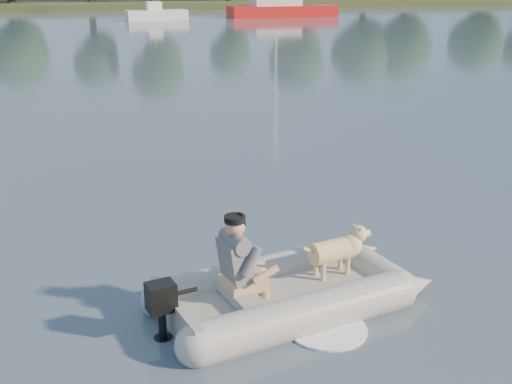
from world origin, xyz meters
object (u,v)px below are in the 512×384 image
object	(u,v)px
dog	(332,255)
motorboat	(156,8)
dinghy	(290,261)
sailboat	(281,10)
man	(237,257)

from	to	relation	value
dog	motorboat	xyz separation A→B (m)	(1.59, 44.51, 0.43)
dinghy	motorboat	bearing A→B (deg)	72.74
dinghy	sailboat	world-z (taller)	sailboat
dinghy	man	distance (m)	0.69
dinghy	dog	size ratio (longest dim) A/B	5.16
man	dinghy	bearing A→B (deg)	-4.24
sailboat	dog	bearing A→B (deg)	-107.44
man	sailboat	xyz separation A→B (m)	(13.06, 46.06, -0.20)
dinghy	motorboat	size ratio (longest dim) A/B	0.95
dog	man	bearing A→B (deg)	-180.00
dinghy	dog	world-z (taller)	dinghy
dinghy	man	bearing A→B (deg)	175.76
dinghy	sailboat	bearing A→B (deg)	60.40
dog	sailboat	bearing A→B (deg)	61.02
man	dog	bearing A→B (deg)	0.00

